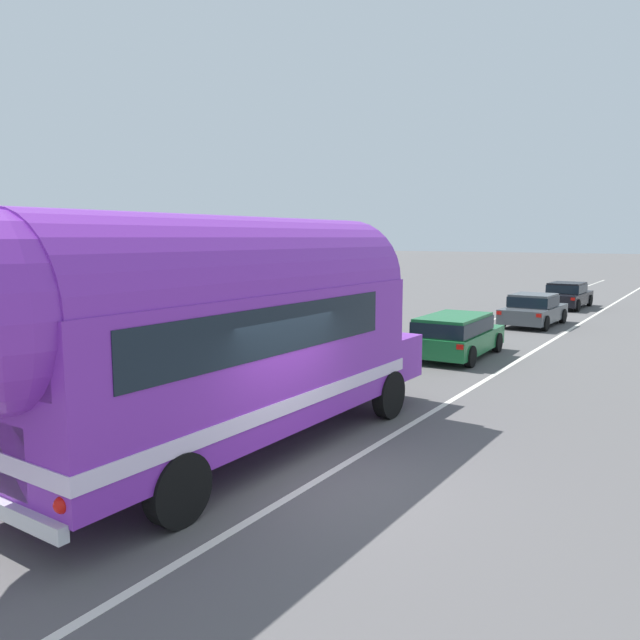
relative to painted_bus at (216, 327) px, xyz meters
The scene contains 7 objects.
ground_plane 2.96m from the painted_bus, ahead, with size 300.00×300.00×0.00m, color #565454.
lane_markings 12.48m from the painted_bus, 89.28° to the left, with size 3.77×80.00×0.01m.
roadside_building 9.54m from the painted_bus, 167.32° to the left, with size 9.28×18.12×4.34m.
painted_bus is the anchor object (origin of this frame).
car_lead 10.99m from the painted_bus, 89.84° to the left, with size 2.01×4.31×1.37m.
car_second 19.62m from the painted_bus, 89.34° to the left, with size 2.06×4.32×1.37m.
car_third 27.44m from the painted_bus, 89.99° to the left, with size 2.00×4.56×1.37m.
Camera 1 is at (5.06, -7.70, 3.77)m, focal length 34.60 mm.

